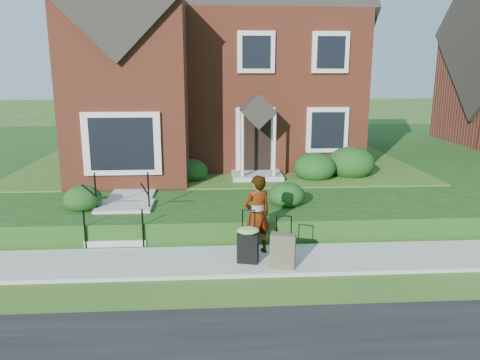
{
  "coord_description": "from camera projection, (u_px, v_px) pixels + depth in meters",
  "views": [
    {
      "loc": [
        -0.28,
        -9.37,
        4.01
      ],
      "look_at": [
        0.44,
        2.0,
        1.35
      ],
      "focal_mm": 35.0,
      "sensor_mm": 36.0,
      "label": 1
    }
  ],
  "objects": [
    {
      "name": "front_steps",
      "position": [
        122.0,
        218.0,
        11.57
      ],
      "size": [
        1.4,
        2.02,
        1.5
      ],
      "color": "#9E9B93",
      "rests_on": "ground"
    },
    {
      "name": "suitcase_olive",
      "position": [
        283.0,
        250.0,
        9.54
      ],
      "size": [
        0.56,
        0.4,
        1.09
      ],
      "rotation": [
        0.0,
        0.0,
        -0.26
      ],
      "color": "#4D4A33",
      "rests_on": "sidewalk"
    },
    {
      "name": "main_house",
      "position": [
        211.0,
        38.0,
        18.17
      ],
      "size": [
        10.4,
        10.2,
        9.4
      ],
      "color": "brown",
      "rests_on": "terrace"
    },
    {
      "name": "walkway",
      "position": [
        140.0,
        182.0,
        14.6
      ],
      "size": [
        1.2,
        6.0,
        0.06
      ],
      "primitive_type": "cube",
      "color": "#9E9B93",
      "rests_on": "terrace"
    },
    {
      "name": "sidewalk",
      "position": [
        225.0,
        261.0,
        10.03
      ],
      "size": [
        60.0,
        1.6,
        0.08
      ],
      "primitive_type": "cube",
      "color": "#9E9B93",
      "rests_on": "ground"
    },
    {
      "name": "foundation_shrubs",
      "position": [
        247.0,
        167.0,
        14.62
      ],
      "size": [
        10.03,
        4.63,
        1.09
      ],
      "color": "black",
      "rests_on": "terrace"
    },
    {
      "name": "ground",
      "position": [
        225.0,
        263.0,
        10.04
      ],
      "size": [
        120.0,
        120.0,
        0.0
      ],
      "primitive_type": "plane",
      "color": "#2D5119",
      "rests_on": "ground"
    },
    {
      "name": "terrace",
      "position": [
        307.0,
        157.0,
        20.81
      ],
      "size": [
        44.0,
        20.0,
        0.6
      ],
      "primitive_type": "cube",
      "color": "#153E10",
      "rests_on": "ground"
    },
    {
      "name": "suitcase_black",
      "position": [
        248.0,
        242.0,
        9.76
      ],
      "size": [
        0.56,
        0.5,
        1.14
      ],
      "rotation": [
        0.0,
        0.0,
        -0.26
      ],
      "color": "black",
      "rests_on": "sidewalk"
    },
    {
      "name": "woman",
      "position": [
        257.0,
        215.0,
        10.18
      ],
      "size": [
        0.76,
        0.63,
        1.77
      ],
      "primitive_type": "imported",
      "rotation": [
        0.0,
        0.0,
        3.52
      ],
      "color": "#999999",
      "rests_on": "sidewalk"
    }
  ]
}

